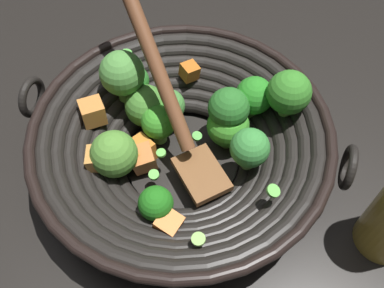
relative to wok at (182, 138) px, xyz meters
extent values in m
plane|color=black|center=(0.00, 0.00, -0.05)|extent=(4.00, 4.00, 0.00)
cylinder|color=black|center=(0.00, 0.00, -0.05)|extent=(0.15, 0.15, 0.01)
torus|color=black|center=(0.00, 0.00, -0.04)|extent=(0.20, 0.20, 0.02)
torus|color=black|center=(0.00, 0.00, -0.03)|extent=(0.22, 0.22, 0.02)
torus|color=black|center=(0.00, 0.00, -0.02)|extent=(0.25, 0.25, 0.02)
torus|color=black|center=(0.00, 0.00, -0.01)|extent=(0.27, 0.27, 0.02)
torus|color=black|center=(0.00, 0.00, 0.00)|extent=(0.30, 0.30, 0.02)
torus|color=black|center=(0.00, 0.00, 0.01)|extent=(0.33, 0.33, 0.02)
torus|color=black|center=(0.00, 0.00, 0.01)|extent=(0.35, 0.35, 0.02)
torus|color=black|center=(0.00, 0.00, 0.02)|extent=(0.37, 0.37, 0.01)
torus|color=black|center=(0.14, 0.14, 0.02)|extent=(0.04, 0.05, 0.05)
torus|color=black|center=(-0.15, -0.13, 0.02)|extent=(0.04, 0.05, 0.05)
cylinder|color=#6F9F46|center=(-0.01, -0.11, -0.01)|extent=(0.03, 0.03, 0.02)
sphere|color=#298724|center=(-0.01, -0.11, 0.02)|extent=(0.05, 0.05, 0.05)
cylinder|color=olive|center=(0.06, -0.01, -0.03)|extent=(0.02, 0.02, 0.01)
sphere|color=#49913E|center=(0.06, -0.01, -0.01)|extent=(0.05, 0.05, 0.05)
cylinder|color=#78AD4E|center=(-0.04, -0.13, 0.01)|extent=(0.03, 0.02, 0.02)
sphere|color=#378729|center=(-0.04, -0.13, 0.04)|extent=(0.06, 0.06, 0.06)
cylinder|color=#72A43D|center=(0.07, 0.01, -0.03)|extent=(0.03, 0.04, 0.02)
sphere|color=#498933|center=(0.07, 0.01, 0.00)|extent=(0.06, 0.06, 0.06)
cylinder|color=#659447|center=(-0.07, -0.05, -0.01)|extent=(0.02, 0.02, 0.02)
sphere|color=green|center=(-0.07, -0.05, 0.02)|extent=(0.05, 0.05, 0.05)
cylinder|color=#72B14F|center=(0.04, 0.01, -0.03)|extent=(0.02, 0.02, 0.02)
sphere|color=green|center=(0.04, 0.01, 0.00)|extent=(0.05, 0.05, 0.05)
cylinder|color=#589B4C|center=(-0.06, 0.07, -0.02)|extent=(0.02, 0.02, 0.02)
sphere|color=#20721A|center=(-0.06, 0.07, 0.00)|extent=(0.04, 0.04, 0.04)
cylinder|color=#60933F|center=(0.02, 0.08, -0.03)|extent=(0.03, 0.03, 0.02)
sphere|color=#549136|center=(0.02, 0.08, 0.00)|extent=(0.06, 0.06, 0.06)
cylinder|color=#6DAD50|center=(0.00, -0.07, -0.02)|extent=(0.02, 0.02, 0.02)
sphere|color=#2A7028|center=(0.00, -0.07, 0.02)|extent=(0.05, 0.05, 0.05)
cylinder|color=#8AC35E|center=(0.11, 0.01, -0.01)|extent=(0.02, 0.02, 0.01)
sphere|color=#30812D|center=(0.11, 0.01, 0.01)|extent=(0.04, 0.04, 0.04)
cylinder|color=#68AE4D|center=(0.10, 0.02, 0.00)|extent=(0.03, 0.03, 0.02)
sphere|color=#519642|center=(0.10, 0.02, 0.04)|extent=(0.06, 0.06, 0.06)
cylinder|color=#639D42|center=(-0.01, -0.06, -0.04)|extent=(0.03, 0.03, 0.02)
sphere|color=green|center=(-0.01, -0.06, -0.01)|extent=(0.06, 0.06, 0.06)
cube|color=#CE651D|center=(-0.09, 0.07, -0.01)|extent=(0.04, 0.04, 0.03)
cube|color=#CF8D43|center=(0.03, 0.10, 0.00)|extent=(0.04, 0.04, 0.03)
cube|color=orange|center=(0.09, -0.07, 0.01)|extent=(0.02, 0.02, 0.02)
cube|color=#D8863E|center=(0.09, 0.08, 0.01)|extent=(0.04, 0.03, 0.03)
cube|color=#D07338|center=(0.01, 0.05, -0.02)|extent=(0.04, 0.04, 0.04)
cube|color=gold|center=(0.06, -0.01, -0.02)|extent=(0.03, 0.03, 0.03)
cube|color=orange|center=(0.03, 0.05, -0.02)|extent=(0.04, 0.04, 0.03)
cylinder|color=#56B247|center=(-0.01, -0.02, -0.01)|extent=(0.02, 0.02, 0.01)
cylinder|color=#6BC651|center=(0.00, 0.03, 0.00)|extent=(0.02, 0.02, 0.01)
cylinder|color=#99D166|center=(0.09, 0.08, 0.01)|extent=(0.02, 0.02, 0.01)
cylinder|color=#6BC651|center=(-0.02, 0.05, -0.02)|extent=(0.02, 0.02, 0.01)
cylinder|color=#99D166|center=(0.07, 0.02, -0.01)|extent=(0.01, 0.01, 0.01)
cylinder|color=#99D166|center=(0.06, 0.03, -0.01)|extent=(0.01, 0.01, 0.01)
cylinder|color=#99D166|center=(-0.13, 0.06, 0.02)|extent=(0.02, 0.02, 0.00)
cylinder|color=#56B247|center=(0.14, 0.00, 0.04)|extent=(0.02, 0.02, 0.01)
cylinder|color=#99D166|center=(0.01, -0.09, 0.01)|extent=(0.01, 0.01, 0.01)
cylinder|color=#6BC651|center=(-0.13, -0.04, 0.03)|extent=(0.02, 0.02, 0.01)
cube|color=brown|center=(-0.05, 0.01, -0.01)|extent=(0.07, 0.06, 0.01)
cylinder|color=brown|center=(0.07, 0.00, 0.08)|extent=(0.20, 0.03, 0.17)
camera|label=1|loc=(-0.26, 0.15, 0.43)|focal=39.57mm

